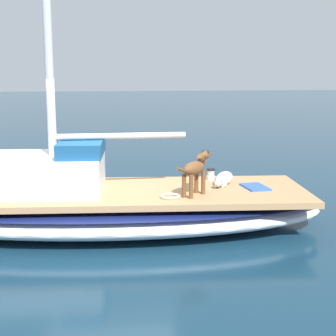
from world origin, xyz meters
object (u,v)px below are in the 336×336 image
Objects in this scene: sailboat_main at (109,209)px; coiled_rope at (170,196)px; dog_brown at (195,169)px; deck_towel at (255,187)px; deck_winch at (211,174)px; dog_white at (224,179)px.

coiled_rope is (-0.65, -0.94, 0.35)m from sailboat_main.
sailboat_main is at bearing 68.39° from dog_brown.
deck_winch is at bearing 38.89° from deck_towel.
deck_winch reaches higher than sailboat_main.
deck_winch is at bearing 16.64° from dog_white.
dog_white is 0.45m from deck_winch.
deck_winch reaches higher than deck_towel.
deck_winch is at bearing -37.68° from coiled_rope.
dog_brown is 3.52× the size of deck_winch.
dog_brown reaches higher than sailboat_main.
dog_brown reaches higher than coiled_rope.
coiled_rope is (-0.77, 1.06, -0.08)m from dog_white.
coiled_rope is (-1.21, 0.93, -0.08)m from deck_winch.
deck_winch is at bearing -24.85° from dog_brown.
dog_brown is 1.32× the size of deck_towel.
deck_winch is 0.65× the size of coiled_rope.
sailboat_main is 13.25× the size of deck_towel.
dog_white is at bearing -86.32° from sailboat_main.
sailboat_main is at bearing 55.62° from coiled_rope.
sailboat_main is 22.90× the size of coiled_rope.
sailboat_main is at bearing 93.68° from dog_white.
deck_towel is (-0.75, -0.60, -0.08)m from deck_winch.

